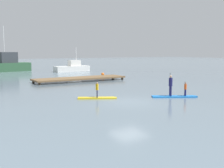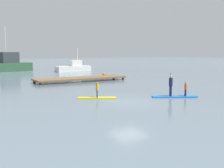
# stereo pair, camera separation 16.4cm
# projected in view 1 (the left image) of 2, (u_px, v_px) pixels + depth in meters

# --- Properties ---
(ground_plane) EXTENTS (240.00, 240.00, 0.00)m
(ground_plane) POSITION_uv_depth(u_px,v_px,m) (129.00, 102.00, 20.00)
(ground_plane) COLOR slate
(paddleboard_near) EXTENTS (2.91, 1.95, 0.10)m
(paddleboard_near) POSITION_uv_depth(u_px,v_px,m) (97.00, 98.00, 21.26)
(paddleboard_near) COLOR gold
(paddleboard_near) RESTS_ON ground
(paddler_child_solo) EXTENTS (0.28, 0.37, 1.32)m
(paddler_child_solo) POSITION_uv_depth(u_px,v_px,m) (97.00, 89.00, 21.16)
(paddler_child_solo) COLOR #19194C
(paddler_child_solo) RESTS_ON paddleboard_near
(paddleboard_far) EXTENTS (3.40, 2.31, 0.10)m
(paddleboard_far) POSITION_uv_depth(u_px,v_px,m) (174.00, 96.00, 21.94)
(paddleboard_far) COLOR blue
(paddleboard_far) RESTS_ON ground
(paddler_adult) EXTENTS (0.40, 0.46, 1.83)m
(paddler_adult) POSITION_uv_depth(u_px,v_px,m) (171.00, 84.00, 21.82)
(paddler_adult) COLOR #19194C
(paddler_adult) RESTS_ON paddleboard_far
(paddler_child_front) EXTENTS (0.26, 0.35, 1.12)m
(paddler_child_front) POSITION_uv_depth(u_px,v_px,m) (185.00, 88.00, 21.90)
(paddler_child_front) COLOR #19194C
(paddler_child_front) RESTS_ON paddleboard_far
(fishing_boat_green_midground) EXTENTS (6.59, 2.35, 4.31)m
(fishing_boat_green_midground) POSITION_uv_depth(u_px,v_px,m) (72.00, 68.00, 49.87)
(fishing_boat_green_midground) COLOR silver
(fishing_boat_green_midground) RESTS_ON ground
(motor_boat_small_navy) EXTENTS (9.15, 4.47, 8.15)m
(motor_boat_small_navy) POSITION_uv_depth(u_px,v_px,m) (6.00, 65.00, 49.46)
(motor_boat_small_navy) COLOR #2D5638
(motor_boat_small_navy) RESTS_ON ground
(floating_dock) EXTENTS (11.49, 2.93, 0.45)m
(floating_dock) POSITION_uv_depth(u_px,v_px,m) (80.00, 78.00, 33.73)
(floating_dock) COLOR brown
(floating_dock) RESTS_ON ground
(mooring_buoy_near) EXTENTS (0.46, 0.46, 0.46)m
(mooring_buoy_near) POSITION_uv_depth(u_px,v_px,m) (103.00, 74.00, 41.08)
(mooring_buoy_near) COLOR orange
(mooring_buoy_near) RESTS_ON ground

